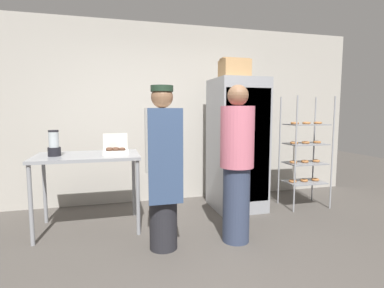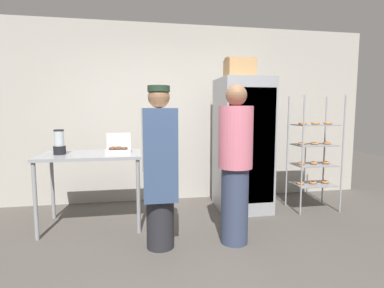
{
  "view_description": "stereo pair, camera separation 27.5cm",
  "coord_description": "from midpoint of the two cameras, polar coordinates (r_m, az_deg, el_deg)",
  "views": [
    {
      "loc": [
        -0.82,
        -2.45,
        1.39
      ],
      "look_at": [
        0.05,
        0.79,
        1.03
      ],
      "focal_mm": 28.0,
      "sensor_mm": 36.0,
      "label": 1
    },
    {
      "loc": [
        -0.55,
        -2.51,
        1.39
      ],
      "look_at": [
        0.05,
        0.79,
        1.03
      ],
      "focal_mm": 28.0,
      "sensor_mm": 36.0,
      "label": 2
    }
  ],
  "objects": [
    {
      "name": "ground_plane",
      "position": [
        2.93,
        4.8,
        -22.22
      ],
      "size": [
        14.0,
        14.0,
        0.0
      ],
      "primitive_type": "plane",
      "color": "#4C4742"
    },
    {
      "name": "cardboard_storage_box",
      "position": [
        4.2,
        10.98,
        14.04
      ],
      "size": [
        0.38,
        0.3,
        0.26
      ],
      "color": "#A87F51",
      "rests_on": "refrigerator"
    },
    {
      "name": "person_customer",
      "position": [
        3.17,
        10.71,
        -3.74
      ],
      "size": [
        0.35,
        0.35,
        1.67
      ],
      "color": "#333D56",
      "rests_on": "ground_plane"
    },
    {
      "name": "prep_counter",
      "position": [
        3.76,
        -16.61,
        -3.18
      ],
      "size": [
        1.17,
        0.75,
        0.89
      ],
      "color": "gray",
      "rests_on": "ground_plane"
    },
    {
      "name": "donut_box",
      "position": [
        3.67,
        -11.82,
        -1.02
      ],
      "size": [
        0.29,
        0.2,
        0.24
      ],
      "color": "silver",
      "rests_on": "prep_counter"
    },
    {
      "name": "baking_rack",
      "position": [
        4.61,
        23.83,
        -1.82
      ],
      "size": [
        0.62,
        0.43,
        1.61
      ],
      "color": "#93969B",
      "rests_on": "ground_plane"
    },
    {
      "name": "refrigerator",
      "position": [
        4.3,
        11.41,
        -0.16
      ],
      "size": [
        0.69,
        0.77,
        1.85
      ],
      "color": "gray",
      "rests_on": "ground_plane"
    },
    {
      "name": "back_wall",
      "position": [
        4.74,
        -2.04,
        5.78
      ],
      "size": [
        6.4,
        0.12,
        2.72
      ],
      "primitive_type": "cube",
      "color": "#ADA89E",
      "rests_on": "ground_plane"
    },
    {
      "name": "person_baker",
      "position": [
        3.0,
        -3.58,
        -4.11
      ],
      "size": [
        0.35,
        0.37,
        1.64
      ],
      "color": "#232328",
      "rests_on": "ground_plane"
    },
    {
      "name": "blender_pitcher",
      "position": [
        3.76,
        -22.08,
        0.09
      ],
      "size": [
        0.14,
        0.14,
        0.29
      ],
      "color": "black",
      "rests_on": "prep_counter"
    }
  ]
}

